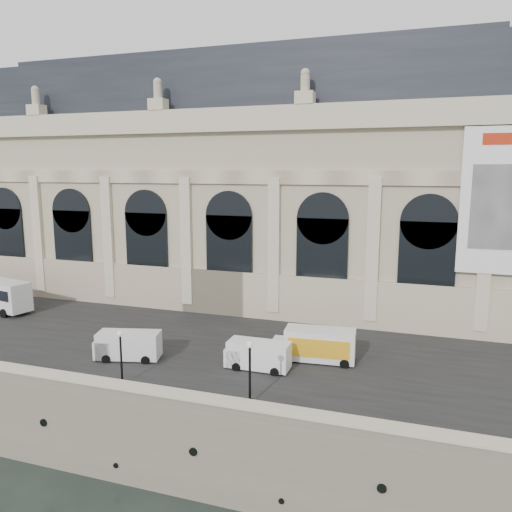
# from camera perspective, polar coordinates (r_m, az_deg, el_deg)

# --- Properties ---
(ground) EXTENTS (260.00, 260.00, 0.00)m
(ground) POSITION_cam_1_polar(r_m,az_deg,el_deg) (37.99, -10.04, -25.29)
(ground) COLOR black
(ground) RESTS_ON ground
(quay) EXTENTS (160.00, 70.00, 6.00)m
(quay) POSITION_cam_1_polar(r_m,az_deg,el_deg) (66.65, 4.41, -6.54)
(quay) COLOR gray
(quay) RESTS_ON ground
(street) EXTENTS (160.00, 24.00, 0.06)m
(street) POSITION_cam_1_polar(r_m,az_deg,el_deg) (46.60, -1.95, -9.91)
(street) COLOR #2D2D2D
(street) RESTS_ON quay
(parapet) EXTENTS (160.00, 1.40, 1.21)m
(parapet) POSITION_cam_1_polar(r_m,az_deg,el_deg) (35.10, -9.90, -15.90)
(parapet) COLOR gray
(parapet) RESTS_ON quay
(museum) EXTENTS (69.00, 18.70, 29.10)m
(museum) POSITION_cam_1_polar(r_m,az_deg,el_deg) (61.78, -1.77, 7.94)
(museum) COLOR #B8AC8D
(museum) RESTS_ON quay
(van_b) EXTENTS (5.69, 3.29, 2.39)m
(van_b) POSITION_cam_1_polar(r_m,az_deg,el_deg) (43.89, -14.72, -9.86)
(van_b) COLOR silver
(van_b) RESTS_ON quay
(van_c) EXTENTS (5.15, 2.17, 2.29)m
(van_c) POSITION_cam_1_polar(r_m,az_deg,el_deg) (40.62, -0.10, -11.23)
(van_c) COLOR white
(van_c) RESTS_ON quay
(box_truck) EXTENTS (7.05, 2.94, 2.78)m
(box_truck) POSITION_cam_1_polar(r_m,az_deg,el_deg) (42.38, 6.78, -10.06)
(box_truck) COLOR white
(box_truck) RESTS_ON quay
(lamp_left) EXTENTS (0.43, 0.43, 4.20)m
(lamp_left) POSITION_cam_1_polar(r_m,az_deg,el_deg) (38.70, -15.15, -11.22)
(lamp_left) COLOR black
(lamp_left) RESTS_ON quay
(lamp_right) EXTENTS (0.46, 0.46, 4.56)m
(lamp_right) POSITION_cam_1_polar(r_m,az_deg,el_deg) (34.36, -0.71, -13.31)
(lamp_right) COLOR black
(lamp_right) RESTS_ON quay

